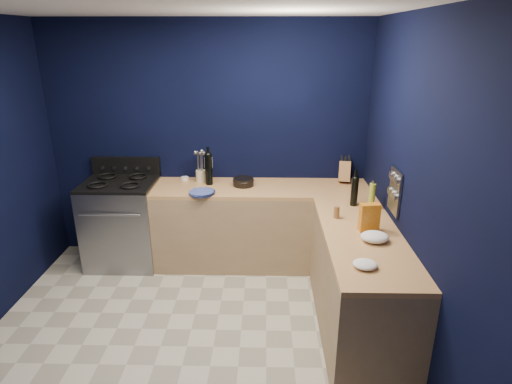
{
  "coord_description": "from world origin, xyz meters",
  "views": [
    {
      "loc": [
        0.63,
        -2.85,
        2.41
      ],
      "look_at": [
        0.55,
        1.0,
        1.0
      ],
      "focal_mm": 29.91,
      "sensor_mm": 36.0,
      "label": 1
    }
  ],
  "objects_px": {
    "plate_stack": "(202,193)",
    "crouton_bag": "(369,217)",
    "gas_range": "(123,224)",
    "knife_block": "(344,172)",
    "utensil_crock": "(201,176)"
  },
  "relations": [
    {
      "from": "gas_range",
      "to": "plate_stack",
      "type": "relative_size",
      "value": 3.64
    },
    {
      "from": "gas_range",
      "to": "plate_stack",
      "type": "xyz_separation_m",
      "value": [
        0.92,
        -0.22,
        0.46
      ]
    },
    {
      "from": "knife_block",
      "to": "crouton_bag",
      "type": "relative_size",
      "value": 0.94
    },
    {
      "from": "plate_stack",
      "to": "utensil_crock",
      "type": "xyz_separation_m",
      "value": [
        -0.06,
        0.39,
        0.05
      ]
    },
    {
      "from": "gas_range",
      "to": "plate_stack",
      "type": "bearing_deg",
      "value": -13.42
    },
    {
      "from": "gas_range",
      "to": "crouton_bag",
      "type": "relative_size",
      "value": 3.9
    },
    {
      "from": "plate_stack",
      "to": "knife_block",
      "type": "xyz_separation_m",
      "value": [
        1.52,
        0.45,
        0.09
      ]
    },
    {
      "from": "knife_block",
      "to": "utensil_crock",
      "type": "bearing_deg",
      "value": -168.69
    },
    {
      "from": "utensil_crock",
      "to": "knife_block",
      "type": "bearing_deg",
      "value": 2.14
    },
    {
      "from": "plate_stack",
      "to": "crouton_bag",
      "type": "xyz_separation_m",
      "value": [
        1.5,
        -0.83,
        0.1
      ]
    },
    {
      "from": "knife_block",
      "to": "plate_stack",
      "type": "bearing_deg",
      "value": -154.36
    },
    {
      "from": "plate_stack",
      "to": "crouton_bag",
      "type": "relative_size",
      "value": 1.07
    },
    {
      "from": "plate_stack",
      "to": "gas_range",
      "type": "bearing_deg",
      "value": 166.58
    },
    {
      "from": "knife_block",
      "to": "crouton_bag",
      "type": "distance_m",
      "value": 1.28
    },
    {
      "from": "utensil_crock",
      "to": "knife_block",
      "type": "relative_size",
      "value": 0.6
    }
  ]
}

